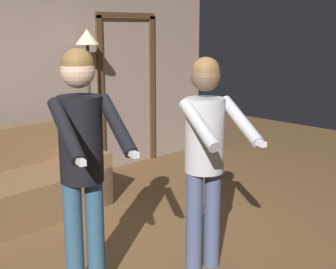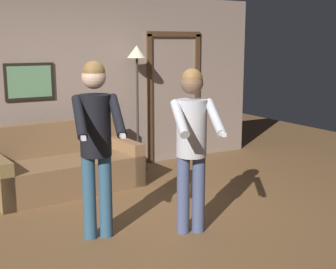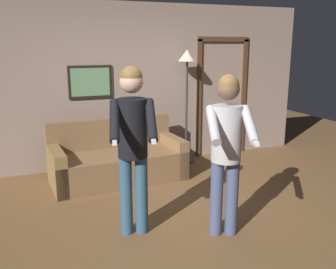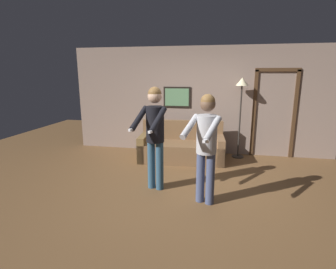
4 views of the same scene
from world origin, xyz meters
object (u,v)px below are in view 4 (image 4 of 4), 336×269
Objects in this scene: person_standing_left at (155,129)px; person_standing_right at (206,140)px; couch at (181,148)px; torchiere_lamp at (241,94)px.

person_standing_left reaches higher than person_standing_right.
person_standing_right is at bearing -22.34° from person_standing_left.
couch is 1.85m from person_standing_left.
torchiere_lamp is 1.12× the size of person_standing_right.
person_standing_left is at bearing -97.45° from couch.
torchiere_lamp reaches higher than person_standing_left.
person_standing_left is (-0.22, -1.66, 0.78)m from couch.
person_standing_left reaches higher than couch.
couch is 2.24m from person_standing_right.
couch is at bearing 107.82° from person_standing_right.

